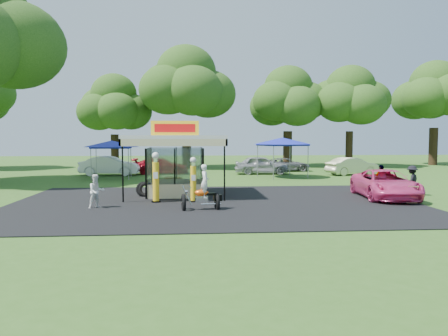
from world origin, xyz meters
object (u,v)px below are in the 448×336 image
Objects in this scene: gas_pump_left at (156,179)px; spectator_east_b at (381,180)px; spectator_west at (96,191)px; bg_car_e at (352,166)px; bg_car_b at (161,166)px; bg_car_d at (286,165)px; pink_sedan at (385,184)px; bg_car_a at (110,166)px; tent_west at (112,144)px; a_frame_sign at (412,195)px; tent_east at (282,141)px; bg_car_c at (262,165)px; motorcycle at (203,192)px; kiosk_car at (177,183)px; spectator_east_a at (412,181)px; gas_station_kiosk at (176,164)px; gas_pump_right at (193,181)px.

gas_pump_left reaches higher than spectator_east_b.
spectator_west reaches higher than bg_car_e.
bg_car_b is 1.08× the size of bg_car_d.
pink_sedan is at bearing -140.19° from bg_car_b.
bg_car_a is 1.09× the size of bg_car_d.
pink_sedan is (12.13, 0.58, -0.45)m from gas_pump_left.
tent_west reaches higher than bg_car_b.
a_frame_sign is at bearing 76.08° from spectator_east_b.
bg_car_c is at bearing 108.51° from tent_east.
bg_car_d is (8.79, 22.18, -0.19)m from motorcycle.
kiosk_car is at bearing 108.28° from bg_car_e.
motorcycle reaches higher than spectator_east_a.
tent_east reaches higher than spectator_west.
gas_station_kiosk is 1.07× the size of bg_car_a.
bg_car_b is at bearing 96.77° from gas_station_kiosk.
bg_car_e is (3.21, 12.90, -0.09)m from spectator_east_b.
pink_sedan is at bearing 3.23° from gas_pump_right.
gas_station_kiosk is at bearing 155.07° from bg_car_c.
pink_sedan is at bearing -111.00° from kiosk_car.
gas_pump_left is at bearing 148.10° from bg_car_d.
kiosk_car is at bearing 143.01° from bg_car_d.
motorcycle is 2.36× the size of a_frame_sign.
a_frame_sign is at bearing -32.37° from spectator_west.
motorcycle is 10.28m from pink_sedan.
motorcycle is 20.08m from bg_car_b.
motorcycle is at bearing -80.03° from gas_pump_right.
gas_pump_left reaches higher than spectator_east_a.
gas_pump_left is 0.54× the size of tent_east.
spectator_east_a is at bearing -124.32° from bg_car_a.
spectator_east_b is at bearing -72.60° from tent_east.
motorcycle is at bearing -23.39° from spectator_east_a.
gas_pump_left is at bearing 169.55° from kiosk_car.
motorcycle is 0.43× the size of bg_car_b.
gas_pump_right is 4.74m from spectator_west.
tent_west is (-17.05, 14.97, 2.28)m from a_frame_sign.
a_frame_sign is 0.21× the size of tent_west.
gas_pump_right is at bearing -70.23° from gas_station_kiosk.
tent_east reaches higher than bg_car_b.
tent_east reaches higher than gas_pump_left.
spectator_west is at bearing 176.93° from bg_car_b.
gas_pump_right is 10.81m from a_frame_sign.
bg_car_d is at bearing 59.24° from gas_station_kiosk.
bg_car_c is (6.28, 16.66, -0.28)m from gas_pump_right.
pink_sedan is at bearing -163.63° from bg_car_c.
spectator_east_a is at bearing -4.72° from gas_station_kiosk.
a_frame_sign is 0.20× the size of bg_car_d.
tent_west is at bearing 78.56° from bg_car_e.
gas_station_kiosk is 14.97m from bg_car_a.
gas_station_kiosk is at bearing -153.04° from bg_car_a.
spectator_east_b is (15.31, 3.85, 0.06)m from spectator_west.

